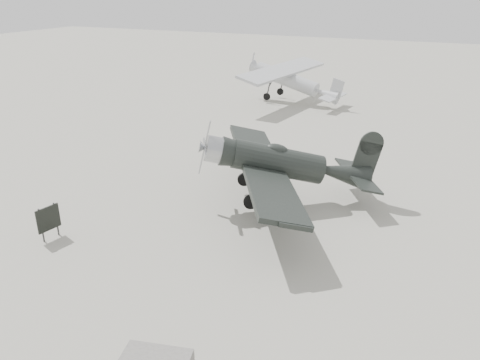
# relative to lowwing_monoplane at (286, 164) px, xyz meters

# --- Properties ---
(ground) EXTENTS (160.00, 160.00, 0.00)m
(ground) POSITION_rel_lowwing_monoplane_xyz_m (-2.53, -5.20, -2.00)
(ground) COLOR gray
(ground) RESTS_ON ground
(lowwing_monoplane) EXTENTS (9.31, 11.04, 3.78)m
(lowwing_monoplane) POSITION_rel_lowwing_monoplane_xyz_m (0.00, 0.00, 0.00)
(lowwing_monoplane) COLOR black
(lowwing_monoplane) RESTS_ON ground
(highwing_monoplane) EXTENTS (8.96, 12.58, 3.55)m
(highwing_monoplane) POSITION_rel_lowwing_monoplane_xyz_m (-6.49, 19.75, 0.22)
(highwing_monoplane) COLOR #A8AAAE
(highwing_monoplane) RESTS_ON ground
(sign_board) EXTENTS (0.26, 1.02, 1.48)m
(sign_board) POSITION_rel_lowwing_monoplane_xyz_m (-7.64, -7.20, -1.12)
(sign_board) COLOR #333333
(sign_board) RESTS_ON ground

